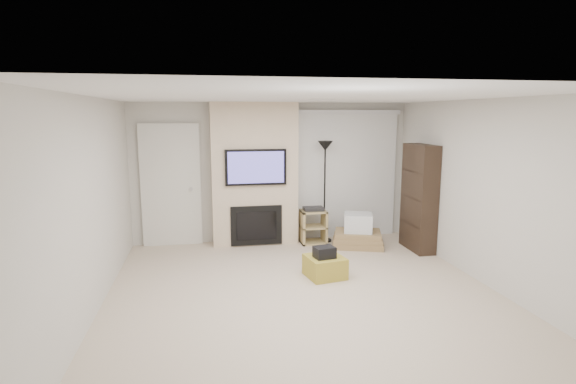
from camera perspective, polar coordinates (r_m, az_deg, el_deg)
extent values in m
cube|color=beige|center=(5.88, 2.20, -13.13)|extent=(5.00, 5.50, 0.00)
cube|color=white|center=(5.41, 2.38, 12.02)|extent=(5.00, 5.50, 0.00)
cube|color=beige|center=(8.18, -1.99, 2.52)|extent=(5.00, 0.00, 2.50)
cube|color=beige|center=(2.99, 14.30, -10.93)|extent=(5.00, 0.00, 2.50)
cube|color=beige|center=(5.53, -23.88, -1.89)|extent=(0.00, 5.50, 2.50)
cube|color=beige|center=(6.53, 24.20, -0.22)|extent=(0.00, 5.50, 2.50)
cube|color=silver|center=(6.29, 4.35, 11.68)|extent=(0.35, 0.18, 0.01)
cube|color=#A69330|center=(6.50, 4.70, -9.44)|extent=(0.58, 0.58, 0.30)
cube|color=black|center=(6.38, 4.64, -7.63)|extent=(0.32, 0.27, 0.16)
cube|color=beige|center=(7.94, -4.28, 2.27)|extent=(1.50, 0.40, 2.50)
cube|color=black|center=(7.70, -4.10, 3.16)|extent=(1.05, 0.06, 0.62)
cube|color=#423D86|center=(7.66, -4.07, 3.13)|extent=(0.96, 0.00, 0.54)
cube|color=black|center=(7.90, -4.03, -4.27)|extent=(0.90, 0.04, 0.70)
cube|color=black|center=(7.88, -4.01, -4.30)|extent=(0.70, 0.02, 0.50)
cube|color=silver|center=(8.10, -14.64, 0.84)|extent=(1.02, 0.08, 2.14)
cube|color=beige|center=(8.12, -14.62, 0.54)|extent=(0.90, 0.05, 2.05)
cylinder|color=silver|center=(8.05, -12.22, 0.38)|extent=(0.07, 0.06, 0.07)
cube|color=silver|center=(8.38, 7.68, 10.01)|extent=(1.98, 0.10, 0.08)
cube|color=white|center=(8.47, 7.48, 1.97)|extent=(1.90, 0.03, 2.29)
cylinder|color=black|center=(8.30, 4.59, -6.11)|extent=(0.27, 0.27, 0.03)
cylinder|color=black|center=(8.11, 4.67, -0.29)|extent=(0.03, 0.03, 1.70)
cone|color=black|center=(8.00, 4.76, 5.86)|extent=(0.27, 0.27, 0.17)
cube|color=tan|center=(8.05, 1.80, -4.49)|extent=(0.04, 0.38, 0.60)
cube|color=tan|center=(8.14, 4.63, -4.35)|extent=(0.04, 0.38, 0.60)
cube|color=tan|center=(8.17, 3.20, -6.36)|extent=(0.45, 0.38, 0.03)
cube|color=tan|center=(8.09, 3.22, -4.42)|extent=(0.45, 0.38, 0.03)
cube|color=tan|center=(8.03, 3.24, -2.45)|extent=(0.45, 0.38, 0.03)
cube|color=black|center=(8.02, 3.24, -2.14)|extent=(0.35, 0.25, 0.06)
cube|color=#97794E|center=(8.06, 8.82, -6.45)|extent=(1.03, 0.89, 0.10)
cube|color=#97794E|center=(8.03, 8.83, -5.84)|extent=(0.98, 0.84, 0.08)
cube|color=#97794E|center=(8.01, 8.85, -5.25)|extent=(0.92, 0.79, 0.08)
cube|color=silver|center=(7.96, 8.89, -3.85)|extent=(0.59, 0.55, 0.32)
cube|color=black|center=(7.90, 16.32, -0.71)|extent=(0.30, 0.80, 1.80)
cube|color=black|center=(7.98, 16.03, -3.90)|extent=(0.26, 0.72, 0.02)
cube|color=black|center=(7.89, 16.19, -0.72)|extent=(0.26, 0.72, 0.02)
cube|color=black|center=(7.82, 16.35, 2.52)|extent=(0.26, 0.72, 0.02)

